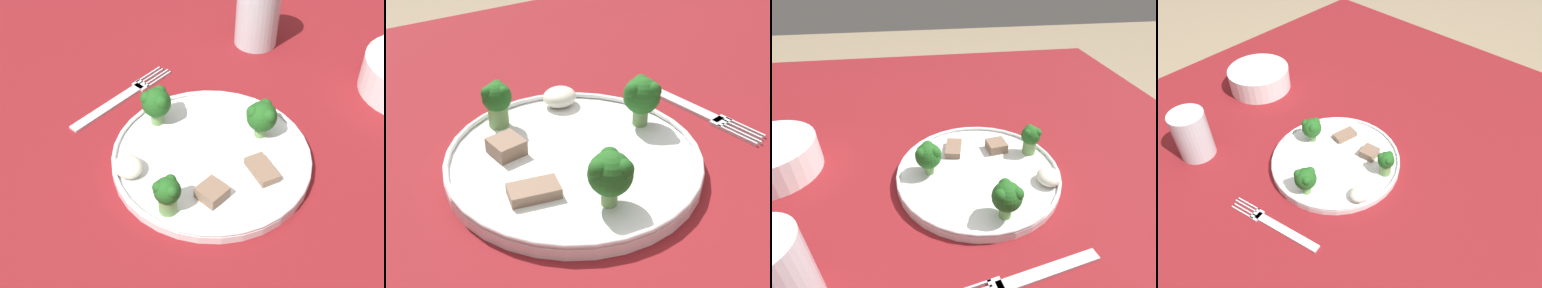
# 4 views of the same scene
# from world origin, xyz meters

# --- Properties ---
(table) EXTENTS (1.35, 1.06, 0.73)m
(table) POSITION_xyz_m (0.00, 0.00, 0.65)
(table) COLOR maroon
(table) RESTS_ON ground_plane
(dinner_plate) EXTENTS (0.26, 0.26, 0.02)m
(dinner_plate) POSITION_xyz_m (0.04, -0.04, 0.74)
(dinner_plate) COLOR white
(dinner_plate) RESTS_ON table
(fork) EXTENTS (0.05, 0.19, 0.00)m
(fork) POSITION_xyz_m (-0.14, -0.07, 0.73)
(fork) COLOR silver
(fork) RESTS_ON table
(drinking_glass) EXTENTS (0.07, 0.07, 0.11)m
(drinking_glass) POSITION_xyz_m (-0.13, 0.19, 0.78)
(drinking_glass) COLOR silver
(drinking_glass) RESTS_ON table
(broccoli_floret_near_rim_left) EXTENTS (0.04, 0.04, 0.06)m
(broccoli_floret_near_rim_left) POSITION_xyz_m (-0.06, -0.06, 0.78)
(broccoli_floret_near_rim_left) COLOR #709E56
(broccoli_floret_near_rim_left) RESTS_ON dinner_plate
(broccoli_floret_center_left) EXTENTS (0.03, 0.03, 0.05)m
(broccoli_floret_center_left) POSITION_xyz_m (0.08, -0.14, 0.78)
(broccoli_floret_center_left) COLOR #709E56
(broccoli_floret_center_left) RESTS_ON dinner_plate
(broccoli_floret_back_left) EXTENTS (0.04, 0.04, 0.05)m
(broccoli_floret_back_left) POSITION_xyz_m (0.05, 0.03, 0.78)
(broccoli_floret_back_left) COLOR #709E56
(broccoli_floret_back_left) RESTS_ON dinner_plate
(meat_slice_front_slice) EXTENTS (0.04, 0.04, 0.02)m
(meat_slice_front_slice) POSITION_xyz_m (0.10, -0.09, 0.75)
(meat_slice_front_slice) COLOR #846651
(meat_slice_front_slice) RESTS_ON dinner_plate
(meat_slice_middle_slice) EXTENTS (0.05, 0.04, 0.01)m
(meat_slice_middle_slice) POSITION_xyz_m (0.10, -0.01, 0.75)
(meat_slice_middle_slice) COLOR #846651
(meat_slice_middle_slice) RESTS_ON dinner_plate
(sauce_dollop) EXTENTS (0.04, 0.04, 0.02)m
(sauce_dollop) POSITION_xyz_m (0.00, -0.15, 0.76)
(sauce_dollop) COLOR silver
(sauce_dollop) RESTS_ON dinner_plate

